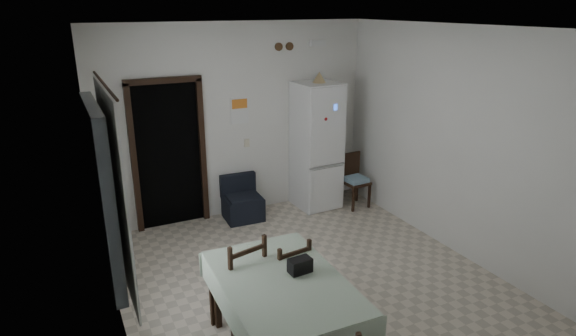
# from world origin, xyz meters

# --- Properties ---
(ground) EXTENTS (4.50, 4.50, 0.00)m
(ground) POSITION_xyz_m (0.00, 0.00, 0.00)
(ground) COLOR #BEB19B
(ground) RESTS_ON ground
(ceiling) EXTENTS (4.20, 4.50, 0.02)m
(ceiling) POSITION_xyz_m (0.00, 0.00, 2.90)
(ceiling) COLOR white
(ceiling) RESTS_ON ground
(wall_back) EXTENTS (4.20, 0.02, 2.90)m
(wall_back) POSITION_xyz_m (0.00, 2.25, 1.45)
(wall_back) COLOR silver
(wall_back) RESTS_ON ground
(wall_front) EXTENTS (4.20, 0.02, 2.90)m
(wall_front) POSITION_xyz_m (0.00, -2.25, 1.45)
(wall_front) COLOR silver
(wall_front) RESTS_ON ground
(wall_left) EXTENTS (0.02, 4.50, 2.90)m
(wall_left) POSITION_xyz_m (-2.10, 0.00, 1.45)
(wall_left) COLOR silver
(wall_left) RESTS_ON ground
(wall_right) EXTENTS (0.02, 4.50, 2.90)m
(wall_right) POSITION_xyz_m (2.10, 0.00, 1.45)
(wall_right) COLOR silver
(wall_right) RESTS_ON ground
(doorway) EXTENTS (1.06, 0.52, 2.22)m
(doorway) POSITION_xyz_m (-1.05, 2.45, 1.06)
(doorway) COLOR black
(doorway) RESTS_ON ground
(window_recess) EXTENTS (0.10, 1.20, 1.60)m
(window_recess) POSITION_xyz_m (-2.15, -0.20, 1.55)
(window_recess) COLOR silver
(window_recess) RESTS_ON ground
(curtain) EXTENTS (0.02, 1.45, 1.85)m
(curtain) POSITION_xyz_m (-2.04, -0.20, 1.55)
(curtain) COLOR silver
(curtain) RESTS_ON ground
(curtain_rod) EXTENTS (0.02, 1.60, 0.02)m
(curtain_rod) POSITION_xyz_m (-2.03, -0.20, 2.50)
(curtain_rod) COLOR black
(curtain_rod) RESTS_ON ground
(calendar) EXTENTS (0.28, 0.02, 0.40)m
(calendar) POSITION_xyz_m (0.05, 2.24, 1.62)
(calendar) COLOR white
(calendar) RESTS_ON ground
(calendar_image) EXTENTS (0.24, 0.01, 0.14)m
(calendar_image) POSITION_xyz_m (0.05, 2.23, 1.72)
(calendar_image) COLOR orange
(calendar_image) RESTS_ON ground
(light_switch) EXTENTS (0.08, 0.02, 0.12)m
(light_switch) POSITION_xyz_m (0.15, 2.24, 1.10)
(light_switch) COLOR beige
(light_switch) RESTS_ON ground
(vent_left) EXTENTS (0.12, 0.03, 0.12)m
(vent_left) POSITION_xyz_m (0.70, 2.23, 2.52)
(vent_left) COLOR #523720
(vent_left) RESTS_ON ground
(vent_right) EXTENTS (0.12, 0.03, 0.12)m
(vent_right) POSITION_xyz_m (0.88, 2.23, 2.52)
(vent_right) COLOR #523720
(vent_right) RESTS_ON ground
(emergency_light) EXTENTS (0.25, 0.07, 0.09)m
(emergency_light) POSITION_xyz_m (1.35, 2.21, 2.55)
(emergency_light) COLOR white
(emergency_light) RESTS_ON ground
(fridge) EXTENTS (0.67, 0.67, 2.00)m
(fridge) POSITION_xyz_m (1.21, 1.93, 1.00)
(fridge) COLOR white
(fridge) RESTS_ON ground
(tan_cone) EXTENTS (0.21, 0.21, 0.16)m
(tan_cone) POSITION_xyz_m (1.22, 1.91, 2.08)
(tan_cone) COLOR tan
(tan_cone) RESTS_ON fridge
(navy_seat) EXTENTS (0.58, 0.56, 0.67)m
(navy_seat) POSITION_xyz_m (-0.06, 1.93, 0.33)
(navy_seat) COLOR black
(navy_seat) RESTS_ON ground
(corner_chair) EXTENTS (0.40, 0.40, 0.86)m
(corner_chair) POSITION_xyz_m (1.75, 1.59, 0.43)
(corner_chair) COLOR black
(corner_chair) RESTS_ON ground
(dining_table) EXTENTS (1.09, 1.61, 0.82)m
(dining_table) POSITION_xyz_m (-0.84, -1.09, 0.41)
(dining_table) COLOR #A0B399
(dining_table) RESTS_ON ground
(black_bag) EXTENTS (0.21, 0.14, 0.13)m
(black_bag) POSITION_xyz_m (-0.64, -1.04, 0.89)
(black_bag) COLOR black
(black_bag) RESTS_ON dining_table
(dining_chair_far_left) EXTENTS (0.54, 0.54, 1.05)m
(dining_chair_far_left) POSITION_xyz_m (-1.04, -0.49, 0.52)
(dining_chair_far_left) COLOR black
(dining_chair_far_left) RESTS_ON ground
(dining_chair_far_right) EXTENTS (0.45, 0.45, 0.94)m
(dining_chair_far_right) POSITION_xyz_m (-0.56, -0.57, 0.47)
(dining_chair_far_right) COLOR black
(dining_chair_far_right) RESTS_ON ground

